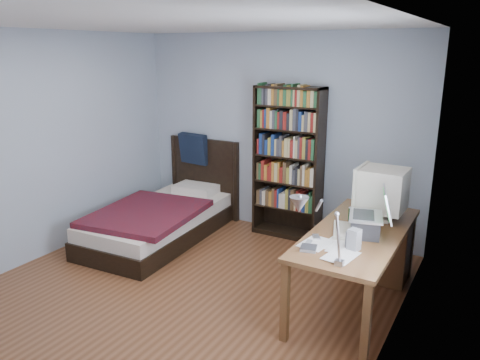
{
  "coord_description": "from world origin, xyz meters",
  "views": [
    {
      "loc": [
        2.53,
        -3.19,
        2.28
      ],
      "look_at": [
        0.31,
        0.66,
        1.04
      ],
      "focal_mm": 35.0,
      "sensor_mm": 36.0,
      "label": 1
    }
  ],
  "objects_px": {
    "speaker": "(354,240)",
    "bookshelf": "(288,163)",
    "laptop": "(368,222)",
    "crt_monitor": "(380,190)",
    "desk_lamp": "(306,212)",
    "desk": "(370,244)",
    "bed": "(164,217)",
    "soda_can": "(352,214)",
    "keyboard": "(343,231)"
  },
  "relations": [
    {
      "from": "laptop",
      "to": "bed",
      "type": "relative_size",
      "value": 0.21
    },
    {
      "from": "speaker",
      "to": "soda_can",
      "type": "bearing_deg",
      "value": 121.44
    },
    {
      "from": "desk_lamp",
      "to": "keyboard",
      "type": "relative_size",
      "value": 1.56
    },
    {
      "from": "laptop",
      "to": "keyboard",
      "type": "distance_m",
      "value": 0.23
    },
    {
      "from": "crt_monitor",
      "to": "bed",
      "type": "bearing_deg",
      "value": 179.51
    },
    {
      "from": "desk",
      "to": "bed",
      "type": "bearing_deg",
      "value": -178.77
    },
    {
      "from": "bookshelf",
      "to": "keyboard",
      "type": "bearing_deg",
      "value": -49.64
    },
    {
      "from": "keyboard",
      "to": "soda_can",
      "type": "xyz_separation_m",
      "value": [
        -0.02,
        0.32,
        0.05
      ]
    },
    {
      "from": "keyboard",
      "to": "bookshelf",
      "type": "distance_m",
      "value": 1.77
    },
    {
      "from": "desk",
      "to": "bookshelf",
      "type": "bearing_deg",
      "value": 148.98
    },
    {
      "from": "keyboard",
      "to": "laptop",
      "type": "bearing_deg",
      "value": -9.51
    },
    {
      "from": "laptop",
      "to": "speaker",
      "type": "xyz_separation_m",
      "value": [
        -0.01,
        -0.35,
        -0.03
      ]
    },
    {
      "from": "desk",
      "to": "keyboard",
      "type": "xyz_separation_m",
      "value": [
        -0.11,
        -0.59,
        0.32
      ]
    },
    {
      "from": "crt_monitor",
      "to": "bookshelf",
      "type": "xyz_separation_m",
      "value": [
        -1.32,
        0.83,
        -0.07
      ]
    },
    {
      "from": "bookshelf",
      "to": "laptop",
      "type": "bearing_deg",
      "value": -44.36
    },
    {
      "from": "crt_monitor",
      "to": "speaker",
      "type": "xyz_separation_m",
      "value": [
        0.01,
        -0.84,
        -0.19
      ]
    },
    {
      "from": "crt_monitor",
      "to": "soda_can",
      "type": "distance_m",
      "value": 0.35
    },
    {
      "from": "keyboard",
      "to": "crt_monitor",
      "type": "bearing_deg",
      "value": 52.66
    },
    {
      "from": "keyboard",
      "to": "speaker",
      "type": "height_order",
      "value": "speaker"
    },
    {
      "from": "laptop",
      "to": "keyboard",
      "type": "bearing_deg",
      "value": -171.56
    },
    {
      "from": "crt_monitor",
      "to": "soda_can",
      "type": "relative_size",
      "value": 3.95
    },
    {
      "from": "desk",
      "to": "crt_monitor",
      "type": "distance_m",
      "value": 0.6
    },
    {
      "from": "laptop",
      "to": "bookshelf",
      "type": "height_order",
      "value": "bookshelf"
    },
    {
      "from": "desk",
      "to": "laptop",
      "type": "xyz_separation_m",
      "value": [
        0.09,
        -0.56,
        0.43
      ]
    },
    {
      "from": "laptop",
      "to": "bookshelf",
      "type": "bearing_deg",
      "value": 135.64
    },
    {
      "from": "crt_monitor",
      "to": "laptop",
      "type": "xyz_separation_m",
      "value": [
        0.02,
        -0.48,
        -0.16
      ]
    },
    {
      "from": "desk_lamp",
      "to": "keyboard",
      "type": "distance_m",
      "value": 1.16
    },
    {
      "from": "desk",
      "to": "bookshelf",
      "type": "distance_m",
      "value": 1.55
    },
    {
      "from": "bed",
      "to": "keyboard",
      "type": "bearing_deg",
      "value": -12.22
    },
    {
      "from": "speaker",
      "to": "soda_can",
      "type": "xyz_separation_m",
      "value": [
        -0.21,
        0.64,
        -0.02
      ]
    },
    {
      "from": "keyboard",
      "to": "speaker",
      "type": "bearing_deg",
      "value": -77.33
    },
    {
      "from": "bookshelf",
      "to": "desk",
      "type": "bearing_deg",
      "value": -31.02
    },
    {
      "from": "desk",
      "to": "laptop",
      "type": "bearing_deg",
      "value": -80.72
    },
    {
      "from": "laptop",
      "to": "speaker",
      "type": "relative_size",
      "value": 2.51
    },
    {
      "from": "keyboard",
      "to": "soda_can",
      "type": "distance_m",
      "value": 0.33
    },
    {
      "from": "crt_monitor",
      "to": "desk_lamp",
      "type": "distance_m",
      "value": 1.58
    },
    {
      "from": "crt_monitor",
      "to": "desk_lamp",
      "type": "height_order",
      "value": "desk_lamp"
    },
    {
      "from": "laptop",
      "to": "bookshelf",
      "type": "xyz_separation_m",
      "value": [
        -1.34,
        1.31,
        0.09
      ]
    },
    {
      "from": "crt_monitor",
      "to": "bookshelf",
      "type": "height_order",
      "value": "bookshelf"
    },
    {
      "from": "desk_lamp",
      "to": "speaker",
      "type": "distance_m",
      "value": 0.85
    },
    {
      "from": "desk",
      "to": "desk_lamp",
      "type": "distance_m",
      "value": 1.83
    },
    {
      "from": "crt_monitor",
      "to": "speaker",
      "type": "distance_m",
      "value": 0.86
    },
    {
      "from": "crt_monitor",
      "to": "desk_lamp",
      "type": "relative_size",
      "value": 0.77
    },
    {
      "from": "laptop",
      "to": "desk_lamp",
      "type": "relative_size",
      "value": 0.68
    },
    {
      "from": "laptop",
      "to": "bookshelf",
      "type": "relative_size",
      "value": 0.24
    },
    {
      "from": "soda_can",
      "to": "laptop",
      "type": "bearing_deg",
      "value": -52.86
    },
    {
      "from": "bed",
      "to": "bookshelf",
      "type": "bearing_deg",
      "value": 31.29
    },
    {
      "from": "speaker",
      "to": "bookshelf",
      "type": "relative_size",
      "value": 0.09
    },
    {
      "from": "desk",
      "to": "speaker",
      "type": "distance_m",
      "value": 1.0
    },
    {
      "from": "desk",
      "to": "bookshelf",
      "type": "relative_size",
      "value": 0.94
    }
  ]
}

